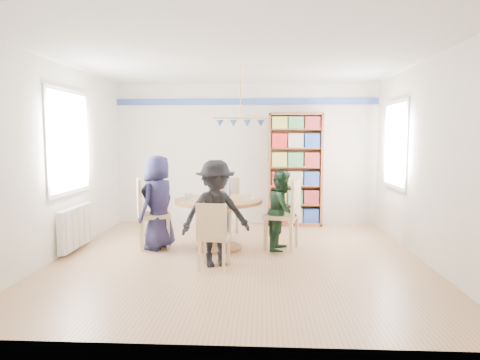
# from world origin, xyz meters

# --- Properties ---
(ground) EXTENTS (5.00, 5.00, 0.00)m
(ground) POSITION_xyz_m (0.00, 0.00, 0.00)
(ground) COLOR tan
(room_shell) EXTENTS (5.00, 5.00, 5.00)m
(room_shell) POSITION_xyz_m (-0.26, 0.87, 1.65)
(room_shell) COLOR white
(room_shell) RESTS_ON ground
(radiator) EXTENTS (0.12, 1.00, 0.60)m
(radiator) POSITION_xyz_m (-2.42, 0.30, 0.35)
(radiator) COLOR silver
(radiator) RESTS_ON ground
(dining_table) EXTENTS (1.30, 1.30, 0.75)m
(dining_table) POSITION_xyz_m (-0.32, 0.50, 0.56)
(dining_table) COLOR #995B32
(dining_table) RESTS_ON ground
(chair_left) EXTENTS (0.59, 0.59, 1.05)m
(chair_left) POSITION_xyz_m (-1.40, 0.50, 0.58)
(chair_left) COLOR #D3B782
(chair_left) RESTS_ON ground
(chair_right) EXTENTS (0.59, 0.59, 1.06)m
(chair_right) POSITION_xyz_m (0.70, 0.51, 0.58)
(chair_right) COLOR #D3B782
(chair_right) RESTS_ON ground
(chair_far) EXTENTS (0.53, 0.53, 0.98)m
(chair_far) POSITION_xyz_m (-0.30, 1.51, 0.54)
(chair_far) COLOR #D3B782
(chair_far) RESTS_ON ground
(chair_near) EXTENTS (0.42, 0.42, 0.86)m
(chair_near) POSITION_xyz_m (-0.29, -0.54, 0.47)
(chair_near) COLOR #D3B782
(chair_near) RESTS_ON ground
(person_left) EXTENTS (0.67, 0.80, 1.40)m
(person_left) POSITION_xyz_m (-1.23, 0.48, 0.70)
(person_left) COLOR #181733
(person_left) RESTS_ON ground
(person_right) EXTENTS (0.58, 0.67, 1.19)m
(person_right) POSITION_xyz_m (0.62, 0.50, 0.60)
(person_right) COLOR #18301D
(person_right) RESTS_ON ground
(person_far) EXTENTS (0.47, 0.32, 1.27)m
(person_far) POSITION_xyz_m (-0.37, 1.36, 0.63)
(person_far) COLOR gray
(person_far) RESTS_ON ground
(person_near) EXTENTS (1.01, 0.79, 1.38)m
(person_near) POSITION_xyz_m (-0.27, -0.35, 0.69)
(person_near) COLOR black
(person_near) RESTS_ON ground
(bookshelf) EXTENTS (1.01, 0.30, 2.12)m
(bookshelf) POSITION_xyz_m (0.94, 2.34, 1.04)
(bookshelf) COLOR brown
(bookshelf) RESTS_ON ground
(tableware) EXTENTS (1.09, 1.09, 0.29)m
(tableware) POSITION_xyz_m (-0.35, 0.53, 0.81)
(tableware) COLOR white
(tableware) RESTS_ON dining_table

